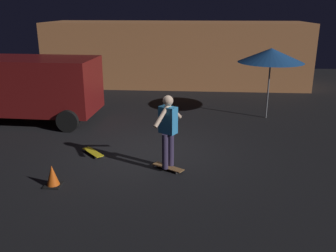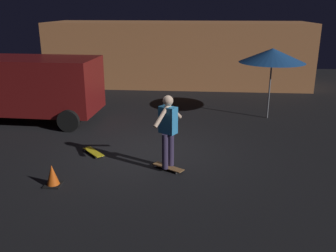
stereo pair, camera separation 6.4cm
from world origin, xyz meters
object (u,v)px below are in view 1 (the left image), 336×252
object	(u,v)px
skateboard_ridden	(168,167)
skateboard_spare	(93,152)
parked_van	(24,85)
patio_umbrella	(271,55)
skater	(168,127)
traffic_cone	(53,177)

from	to	relation	value
skateboard_ridden	skateboard_spare	xyz separation A→B (m)	(-1.96, 0.76, 0.00)
parked_van	patio_umbrella	xyz separation A→B (m)	(7.84, 0.87, 0.91)
skateboard_spare	skateboard_ridden	bearing A→B (deg)	-21.18
parked_van	skater	size ratio (longest dim) A/B	2.80
skateboard_ridden	parked_van	bearing A→B (deg)	144.32
patio_umbrella	traffic_cone	world-z (taller)	patio_umbrella
traffic_cone	skateboard_spare	bearing A→B (deg)	78.41
patio_umbrella	skater	distance (m)	5.38
parked_van	skateboard_ridden	world-z (taller)	parked_van
parked_van	skater	bearing A→B (deg)	-35.68
skateboard_spare	parked_van	bearing A→B (deg)	136.77
skateboard_spare	skater	distance (m)	2.32
parked_van	patio_umbrella	world-z (taller)	patio_umbrella
skater	traffic_cone	bearing A→B (deg)	-157.00
skateboard_ridden	skater	distance (m)	0.98
patio_umbrella	skateboard_ridden	size ratio (longest dim) A/B	2.99
parked_van	traffic_cone	xyz separation A→B (m)	(2.57, -4.49, -0.95)
skateboard_spare	traffic_cone	xyz separation A→B (m)	(-0.36, -1.74, 0.16)
parked_van	skateboard_ridden	xyz separation A→B (m)	(4.88, -3.51, -1.11)
parked_van	skater	xyz separation A→B (m)	(4.88, -3.51, -0.12)
parked_van	skateboard_spare	distance (m)	4.16
skateboard_ridden	skater	xyz separation A→B (m)	(0.00, -0.00, 0.98)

